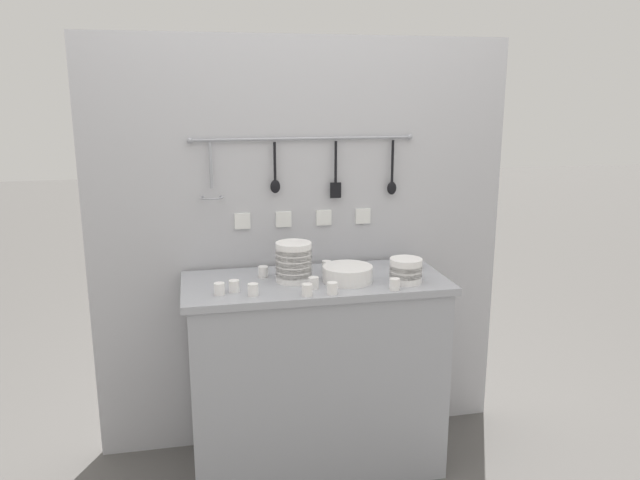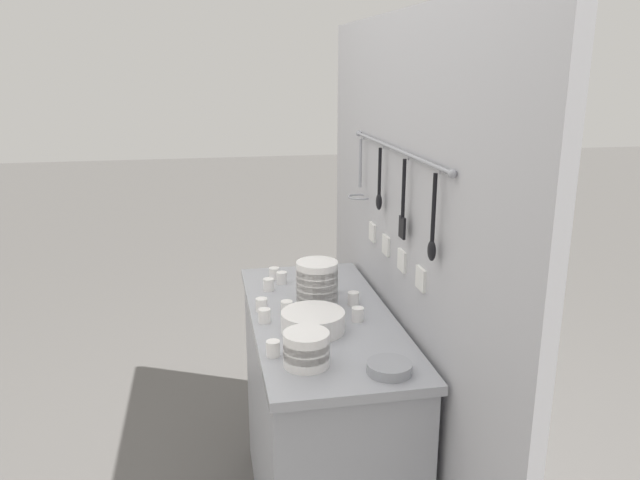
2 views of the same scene
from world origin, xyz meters
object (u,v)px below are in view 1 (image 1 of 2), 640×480
at_px(cup_beside_plates, 253,290).
at_px(cup_mid_row, 307,290).
at_px(cup_edge_near, 293,267).
at_px(cup_centre, 234,286).
at_px(cup_front_left, 219,289).
at_px(steel_mixing_bowl, 408,263).
at_px(cup_back_right, 263,272).
at_px(bowl_stack_wide_centre, 406,271).
at_px(bowl_stack_short_front, 294,262).
at_px(cup_by_caddy, 327,266).
at_px(cup_edge_far, 395,284).
at_px(cup_front_right, 314,283).
at_px(cup_back_left, 332,288).
at_px(plate_stack, 348,274).

bearing_deg(cup_beside_plates, cup_mid_row, -12.99).
bearing_deg(cup_edge_near, cup_centre, -140.38).
xyz_separation_m(cup_front_left, cup_mid_row, (0.33, -0.08, 0.00)).
height_order(steel_mixing_bowl, cup_back_right, cup_back_right).
distance_m(bowl_stack_wide_centre, cup_front_left, 0.77).
xyz_separation_m(bowl_stack_wide_centre, bowl_stack_short_front, (-0.45, 0.12, 0.03)).
distance_m(bowl_stack_wide_centre, bowl_stack_short_front, 0.47).
xyz_separation_m(cup_by_caddy, cup_edge_far, (0.21, -0.31, 0.00)).
xyz_separation_m(cup_edge_far, cup_mid_row, (-0.36, 0.00, 0.00)).
relative_size(cup_by_caddy, cup_mid_row, 1.00).
xyz_separation_m(bowl_stack_wide_centre, cup_front_right, (-0.39, -0.00, -0.03)).
relative_size(steel_mixing_bowl, cup_centre, 2.70).
bearing_deg(cup_edge_far, cup_mid_row, 180.00).
relative_size(bowl_stack_wide_centre, cup_by_caddy, 2.82).
xyz_separation_m(bowl_stack_wide_centre, cup_edge_far, (-0.08, -0.09, -0.03)).
bearing_deg(bowl_stack_wide_centre, cup_front_right, -179.37).
relative_size(cup_beside_plates, cup_edge_far, 1.00).
bearing_deg(cup_back_right, cup_front_right, -48.01).
bearing_deg(cup_beside_plates, cup_centre, 139.07).
bearing_deg(bowl_stack_short_front, cup_edge_far, -28.96).
xyz_separation_m(cup_front_right, cup_back_right, (-0.18, 0.20, 0.00)).
height_order(cup_beside_plates, cup_back_left, same).
relative_size(cup_back_left, cup_back_right, 1.00).
distance_m(plate_stack, steel_mixing_bowl, 0.36).
height_order(bowl_stack_short_front, cup_front_left, bowl_stack_short_front).
height_order(cup_back_right, cup_front_left, same).
bearing_deg(cup_edge_far, bowl_stack_wide_centre, 49.01).
height_order(cup_beside_plates, cup_edge_far, same).
bearing_deg(cup_front_left, cup_beside_plates, -15.88).
height_order(steel_mixing_bowl, cup_front_right, cup_front_right).
relative_size(bowl_stack_wide_centre, cup_front_right, 2.82).
distance_m(cup_by_caddy, cup_edge_far, 0.38).
relative_size(steel_mixing_bowl, cup_front_right, 2.70).
distance_m(cup_beside_plates, cup_centre, 0.09).
bearing_deg(plate_stack, cup_mid_row, -143.26).
xyz_separation_m(cup_beside_plates, cup_centre, (-0.07, 0.06, 0.00)).
relative_size(cup_front_right, cup_back_right, 1.00).
relative_size(cup_back_right, cup_front_left, 1.00).
distance_m(bowl_stack_short_front, cup_centre, 0.28).
distance_m(steel_mixing_bowl, cup_front_left, 0.89).
bearing_deg(plate_stack, cup_centre, -174.92).
height_order(bowl_stack_wide_centre, plate_stack, bowl_stack_wide_centre).
bearing_deg(cup_edge_near, cup_front_left, -143.09).
distance_m(bowl_stack_short_front, cup_edge_near, 0.14).
height_order(cup_by_caddy, cup_edge_far, same).
height_order(cup_edge_near, cup_front_right, same).
distance_m(cup_front_right, cup_centre, 0.32).
relative_size(cup_front_left, cup_mid_row, 1.00).
bearing_deg(cup_back_left, cup_front_left, 169.06).
height_order(bowl_stack_wide_centre, cup_back_right, bowl_stack_wide_centre).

